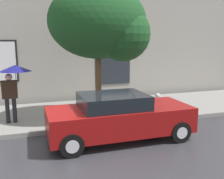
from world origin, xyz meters
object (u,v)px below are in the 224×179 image
Objects in this scene: fire_hydrant at (157,102)px; pedestrian_with_umbrella at (14,76)px; street_tree at (103,24)px; parked_car at (119,117)px.

fire_hydrant is 5.65m from pedestrian_with_umbrella.
pedestrian_with_umbrella is 0.42× the size of street_tree.
street_tree is (-2.42, -0.31, 3.05)m from fire_hydrant.
parked_car is 2.14× the size of pedestrian_with_umbrella.
parked_car is 0.90× the size of street_tree.
street_tree reaches higher than fire_hydrant.
fire_hydrant is 3.91m from street_tree.
pedestrian_with_umbrella is at bearing 172.73° from street_tree.
street_tree is at bearing 87.53° from parked_car.
parked_car is 3.92m from pedestrian_with_umbrella.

